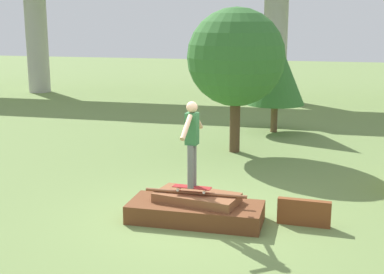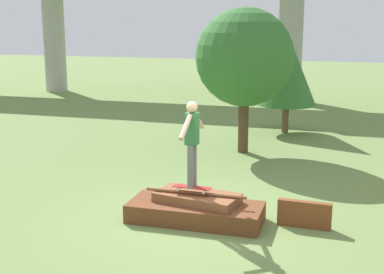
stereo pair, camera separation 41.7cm
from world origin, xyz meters
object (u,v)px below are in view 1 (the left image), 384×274
at_px(skateboard, 192,187).
at_px(tree_behind_right, 276,70).
at_px(tree_behind_left, 236,57).
at_px(skater, 192,138).

height_order(skateboard, tree_behind_right, tree_behind_right).
height_order(tree_behind_left, tree_behind_right, tree_behind_left).
relative_size(skateboard, skater, 0.46).
relative_size(skateboard, tree_behind_left, 0.18).
xyz_separation_m(skater, tree_behind_left, (-0.09, 5.52, 1.08)).
distance_m(skater, tree_behind_right, 8.59).
bearing_deg(tree_behind_left, skater, -89.02).
bearing_deg(tree_behind_left, skateboard, -89.02).
xyz_separation_m(skater, tree_behind_right, (0.75, 8.54, 0.49)).
xyz_separation_m(tree_behind_left, tree_behind_right, (0.84, 3.02, -0.59)).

